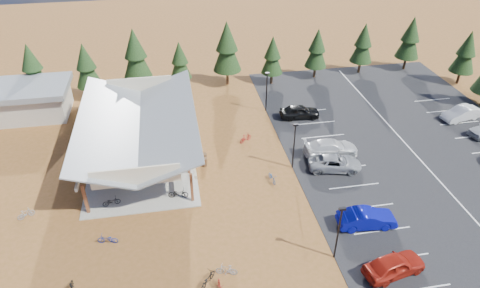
% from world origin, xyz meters
% --- Properties ---
extents(ground, '(140.00, 140.00, 0.00)m').
position_xyz_m(ground, '(0.00, 0.00, 0.00)').
color(ground, brown).
rests_on(ground, ground).
extents(asphalt_lot, '(27.00, 44.00, 0.04)m').
position_xyz_m(asphalt_lot, '(18.50, 3.00, 0.02)').
color(asphalt_lot, black).
rests_on(asphalt_lot, ground).
extents(concrete_pad, '(10.60, 18.60, 0.10)m').
position_xyz_m(concrete_pad, '(-10.00, 7.00, 0.05)').
color(concrete_pad, gray).
rests_on(concrete_pad, ground).
extents(bike_pavilion, '(11.65, 19.40, 4.97)m').
position_xyz_m(bike_pavilion, '(-10.00, 7.00, 3.82)').
color(bike_pavilion, '#542A18').
rests_on(bike_pavilion, concrete_pad).
extents(outbuilding, '(11.00, 7.00, 3.90)m').
position_xyz_m(outbuilding, '(-24.00, 18.00, 2.03)').
color(outbuilding, '#ADA593').
rests_on(outbuilding, ground).
extents(lamp_post_0, '(0.50, 0.25, 5.14)m').
position_xyz_m(lamp_post_0, '(5.00, -10.00, 2.98)').
color(lamp_post_0, black).
rests_on(lamp_post_0, ground).
extents(lamp_post_1, '(0.50, 0.25, 5.14)m').
position_xyz_m(lamp_post_1, '(5.00, 2.00, 2.98)').
color(lamp_post_1, black).
rests_on(lamp_post_1, ground).
extents(lamp_post_2, '(0.50, 0.25, 5.14)m').
position_xyz_m(lamp_post_2, '(5.00, 14.00, 2.98)').
color(lamp_post_2, black).
rests_on(lamp_post_2, ground).
extents(trash_bin_0, '(0.60, 0.60, 0.90)m').
position_xyz_m(trash_bin_0, '(-3.70, 4.66, 0.45)').
color(trash_bin_0, '#482E19').
rests_on(trash_bin_0, ground).
extents(trash_bin_1, '(0.60, 0.60, 0.90)m').
position_xyz_m(trash_bin_1, '(-3.77, 3.86, 0.45)').
color(trash_bin_1, '#482E19').
rests_on(trash_bin_1, ground).
extents(pine_0, '(3.27, 3.27, 7.62)m').
position_xyz_m(pine_0, '(-23.24, 22.04, 4.65)').
color(pine_0, '#382314').
rests_on(pine_0, ground).
extents(pine_1, '(3.22, 3.22, 7.50)m').
position_xyz_m(pine_1, '(-16.65, 21.30, 4.58)').
color(pine_1, '#382314').
rests_on(pine_1, ground).
extents(pine_2, '(3.72, 3.72, 8.66)m').
position_xyz_m(pine_2, '(-10.49, 22.35, 5.29)').
color(pine_2, '#382314').
rests_on(pine_2, ground).
extents(pine_3, '(2.85, 2.85, 6.64)m').
position_xyz_m(pine_3, '(-4.90, 22.20, 4.05)').
color(pine_3, '#382314').
rests_on(pine_3, ground).
extents(pine_4, '(3.82, 3.82, 8.90)m').
position_xyz_m(pine_4, '(1.44, 22.40, 5.43)').
color(pine_4, '#382314').
rests_on(pine_4, ground).
extents(pine_5, '(2.94, 2.94, 6.84)m').
position_xyz_m(pine_5, '(7.50, 21.53, 4.17)').
color(pine_5, '#382314').
rests_on(pine_5, ground).
extents(pine_6, '(3.07, 3.07, 7.16)m').
position_xyz_m(pine_6, '(14.06, 22.45, 4.37)').
color(pine_6, '#382314').
rests_on(pine_6, ground).
extents(pine_7, '(3.16, 3.16, 7.37)m').
position_xyz_m(pine_7, '(21.05, 22.95, 4.50)').
color(pine_7, '#382314').
rests_on(pine_7, ground).
extents(pine_8, '(3.39, 3.39, 7.91)m').
position_xyz_m(pine_8, '(28.20, 22.96, 4.83)').
color(pine_8, '#382314').
rests_on(pine_8, ground).
extents(pine_13, '(3.23, 3.23, 7.53)m').
position_xyz_m(pine_13, '(33.20, 17.09, 4.60)').
color(pine_13, '#382314').
rests_on(pine_13, ground).
extents(bike_0, '(1.65, 0.83, 0.83)m').
position_xyz_m(bike_0, '(-12.63, -0.80, 0.51)').
color(bike_0, black).
rests_on(bike_0, concrete_pad).
extents(bike_1, '(1.83, 0.70, 1.07)m').
position_xyz_m(bike_1, '(-13.47, 2.84, 0.64)').
color(bike_1, '#93979A').
rests_on(bike_1, concrete_pad).
extents(bike_2, '(1.88, 0.79, 0.96)m').
position_xyz_m(bike_2, '(-13.29, 7.23, 0.58)').
color(bike_2, navy).
rests_on(bike_2, concrete_pad).
extents(bike_3, '(1.74, 0.81, 1.01)m').
position_xyz_m(bike_3, '(-13.02, 14.43, 0.61)').
color(bike_3, maroon).
rests_on(bike_3, concrete_pad).
extents(bike_4, '(1.93, 0.90, 0.98)m').
position_xyz_m(bike_4, '(-6.66, -0.80, 0.59)').
color(bike_4, black).
rests_on(bike_4, concrete_pad).
extents(bike_5, '(1.64, 0.62, 0.96)m').
position_xyz_m(bike_5, '(-9.01, 3.89, 0.58)').
color(bike_5, '#9E9FA7').
rests_on(bike_5, concrete_pad).
extents(bike_6, '(1.63, 0.65, 0.84)m').
position_xyz_m(bike_6, '(-6.63, 7.51, 0.52)').
color(bike_6, '#0F4094').
rests_on(bike_6, concrete_pad).
extents(bike_7, '(1.71, 0.85, 0.99)m').
position_xyz_m(bike_7, '(-8.63, 12.14, 0.59)').
color(bike_7, maroon).
rests_on(bike_7, concrete_pad).
extents(bike_9, '(1.50, 1.08, 0.89)m').
position_xyz_m(bike_9, '(-19.85, -1.07, 0.45)').
color(bike_9, '#929399').
rests_on(bike_9, ground).
extents(bike_10, '(1.76, 0.88, 0.88)m').
position_xyz_m(bike_10, '(-12.61, -5.40, 0.44)').
color(bike_10, navy).
rests_on(bike_10, ground).
extents(bike_11, '(0.56, 1.55, 0.91)m').
position_xyz_m(bike_11, '(-4.25, -11.55, 0.46)').
color(bike_11, maroon).
rests_on(bike_11, ground).
extents(bike_12, '(1.65, 1.88, 0.98)m').
position_xyz_m(bike_12, '(-5.07, -10.81, 0.49)').
color(bike_12, black).
rests_on(bike_12, ground).
extents(bike_13, '(1.74, 0.92, 1.01)m').
position_xyz_m(bike_13, '(-3.57, -10.21, 0.50)').
color(bike_13, gray).
rests_on(bike_13, ground).
extents(bike_14, '(0.81, 1.71, 0.86)m').
position_xyz_m(bike_14, '(2.45, 0.18, 0.43)').
color(bike_14, navy).
rests_on(bike_14, ground).
extents(bike_15, '(1.65, 1.30, 1.00)m').
position_xyz_m(bike_15, '(1.22, 7.51, 0.50)').
color(bike_15, '#A11014').
rests_on(bike_15, ground).
extents(car_0, '(5.17, 2.92, 1.66)m').
position_xyz_m(car_0, '(8.78, -12.25, 0.87)').
color(car_0, '#9F1D11').
rests_on(car_0, asphalt_lot).
extents(car_1, '(5.07, 2.10, 1.63)m').
position_xyz_m(car_1, '(8.84, -7.19, 0.86)').
color(car_1, '#090C8A').
rests_on(car_1, asphalt_lot).
extents(car_2, '(5.73, 3.50, 1.49)m').
position_xyz_m(car_2, '(9.07, 0.98, 0.78)').
color(car_2, gray).
rests_on(car_2, asphalt_lot).
extents(car_3, '(5.83, 2.59, 1.66)m').
position_xyz_m(car_3, '(9.57, 3.48, 0.87)').
color(car_3, silver).
rests_on(car_3, asphalt_lot).
extents(car_4, '(4.86, 2.24, 1.61)m').
position_xyz_m(car_4, '(8.60, 11.59, 0.85)').
color(car_4, black).
rests_on(car_4, asphalt_lot).
extents(car_9, '(5.12, 2.62, 1.61)m').
position_xyz_m(car_9, '(27.55, 7.82, 0.85)').
color(car_9, silver).
rests_on(car_9, asphalt_lot).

